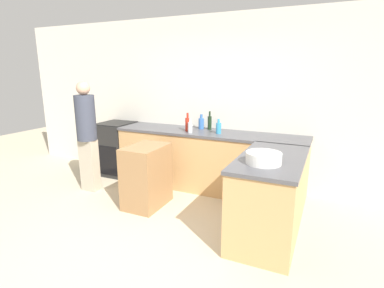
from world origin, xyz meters
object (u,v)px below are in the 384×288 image
(vinegar_bottle_clear, at_px, (190,127))
(dish_soap_bottle, at_px, (219,128))
(range_oven, at_px, (117,148))
(water_bottle_blue, at_px, (201,123))
(hot_sauce_bottle, at_px, (188,124))
(island_table, at_px, (147,176))
(wine_bottle_dark, at_px, (210,122))
(mixing_bowl, at_px, (264,158))
(person_by_range, at_px, (87,132))

(vinegar_bottle_clear, height_order, dish_soap_bottle, same)
(range_oven, xyz_separation_m, dish_soap_bottle, (1.98, -0.06, 0.55))
(water_bottle_blue, height_order, hot_sauce_bottle, hot_sauce_bottle)
(hot_sauce_bottle, bearing_deg, island_table, -104.38)
(water_bottle_blue, bearing_deg, dish_soap_bottle, -31.02)
(water_bottle_blue, distance_m, wine_bottle_dark, 0.15)
(water_bottle_blue, height_order, wine_bottle_dark, wine_bottle_dark)
(range_oven, relative_size, hot_sauce_bottle, 3.30)
(mixing_bowl, height_order, hot_sauce_bottle, hot_sauce_bottle)
(range_oven, xyz_separation_m, wine_bottle_dark, (1.74, 0.18, 0.58))
(wine_bottle_dark, xyz_separation_m, hot_sauce_bottle, (-0.26, -0.26, -0.00))
(island_table, xyz_separation_m, mixing_bowl, (1.65, -0.34, 0.56))
(mixing_bowl, bearing_deg, range_oven, 156.17)
(range_oven, xyz_separation_m, water_bottle_blue, (1.60, 0.17, 0.55))
(hot_sauce_bottle, xyz_separation_m, person_by_range, (-1.35, -0.76, -0.11))
(dish_soap_bottle, relative_size, person_by_range, 0.13)
(range_oven, distance_m, dish_soap_bottle, 2.06)
(island_table, bearing_deg, wine_bottle_dark, 66.61)
(vinegar_bottle_clear, xyz_separation_m, dish_soap_bottle, (0.41, 0.13, 0.00))
(wine_bottle_dark, xyz_separation_m, vinegar_bottle_clear, (-0.18, -0.36, -0.03))
(island_table, relative_size, wine_bottle_dark, 2.92)
(island_table, relative_size, person_by_range, 0.51)
(range_oven, xyz_separation_m, mixing_bowl, (2.91, -1.29, 0.52))
(island_table, height_order, person_by_range, person_by_range)
(range_oven, bearing_deg, mixing_bowl, -23.83)
(water_bottle_blue, xyz_separation_m, vinegar_bottle_clear, (-0.03, -0.35, -0.01))
(island_table, height_order, mixing_bowl, mixing_bowl)
(vinegar_bottle_clear, bearing_deg, island_table, -112.12)
(person_by_range, bearing_deg, water_bottle_blue, 34.65)
(dish_soap_bottle, bearing_deg, water_bottle_blue, 148.98)
(mixing_bowl, relative_size, dish_soap_bottle, 1.64)
(wine_bottle_dark, bearing_deg, range_oven, -174.27)
(water_bottle_blue, relative_size, vinegar_bottle_clear, 1.08)
(mixing_bowl, bearing_deg, wine_bottle_dark, 128.61)
(range_oven, height_order, island_table, range_oven)
(water_bottle_blue, xyz_separation_m, hot_sauce_bottle, (-0.12, -0.26, 0.02))
(island_table, distance_m, water_bottle_blue, 1.31)
(range_oven, xyz_separation_m, island_table, (1.26, -0.94, -0.04))
(island_table, height_order, hot_sauce_bottle, hot_sauce_bottle)
(wine_bottle_dark, distance_m, dish_soap_bottle, 0.34)
(wine_bottle_dark, height_order, person_by_range, person_by_range)
(range_oven, xyz_separation_m, vinegar_bottle_clear, (1.57, -0.18, 0.55))
(water_bottle_blue, relative_size, dish_soap_bottle, 1.08)
(person_by_range, bearing_deg, dish_soap_bottle, 23.01)
(dish_soap_bottle, bearing_deg, range_oven, 178.27)
(island_table, bearing_deg, range_oven, 143.15)
(range_oven, bearing_deg, person_by_range, -80.96)
(dish_soap_bottle, height_order, person_by_range, person_by_range)
(mixing_bowl, distance_m, wine_bottle_dark, 1.87)
(mixing_bowl, relative_size, wine_bottle_dark, 1.23)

